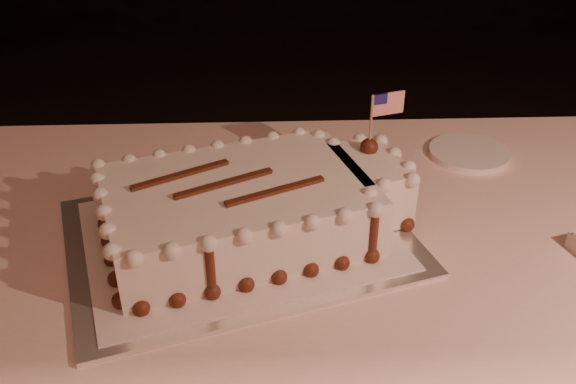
{
  "coord_description": "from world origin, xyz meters",
  "views": [
    {
      "loc": [
        -0.18,
        -0.3,
        1.36
      ],
      "look_at": [
        -0.15,
        0.56,
        0.84
      ],
      "focal_mm": 40.0,
      "sensor_mm": 36.0,
      "label": 1
    }
  ],
  "objects_px": {
    "sheet_cake": "(255,206)",
    "side_plate": "(469,153)",
    "cake_board": "(239,237)",
    "banquet_table": "(362,375)"
  },
  "relations": [
    {
      "from": "sheet_cake",
      "to": "side_plate",
      "type": "xyz_separation_m",
      "value": [
        0.43,
        0.26,
        -0.05
      ]
    },
    {
      "from": "cake_board",
      "to": "sheet_cake",
      "type": "height_order",
      "value": "sheet_cake"
    },
    {
      "from": "banquet_table",
      "to": "side_plate",
      "type": "distance_m",
      "value": 0.5
    },
    {
      "from": "cake_board",
      "to": "side_plate",
      "type": "relative_size",
      "value": 3.36
    },
    {
      "from": "cake_board",
      "to": "sheet_cake",
      "type": "xyz_separation_m",
      "value": [
        0.03,
        0.01,
        0.05
      ]
    },
    {
      "from": "banquet_table",
      "to": "side_plate",
      "type": "height_order",
      "value": "side_plate"
    },
    {
      "from": "banquet_table",
      "to": "cake_board",
      "type": "bearing_deg",
      "value": -169.22
    },
    {
      "from": "banquet_table",
      "to": "sheet_cake",
      "type": "distance_m",
      "value": 0.48
    },
    {
      "from": "banquet_table",
      "to": "cake_board",
      "type": "relative_size",
      "value": 4.46
    },
    {
      "from": "cake_board",
      "to": "sheet_cake",
      "type": "distance_m",
      "value": 0.06
    }
  ]
}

